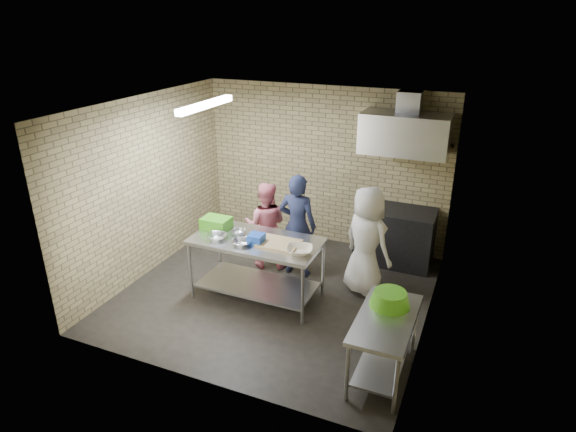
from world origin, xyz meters
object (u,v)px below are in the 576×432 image
(prep_table, at_px, (257,268))
(stove, at_px, (395,236))
(woman_pink, at_px, (266,225))
(bottle_green, at_px, (437,139))
(green_basin, at_px, (390,298))
(woman_white, at_px, (367,241))
(side_counter, at_px, (384,346))
(green_crate, at_px, (216,223))
(man_navy, at_px, (297,226))
(blue_tub, at_px, (256,239))

(prep_table, bearing_deg, stove, 49.34)
(woman_pink, bearing_deg, bottle_green, -169.01)
(prep_table, xyz_separation_m, bottle_green, (2.01, 2.06, 1.57))
(stove, height_order, bottle_green, bottle_green)
(stove, xyz_separation_m, green_basin, (0.43, -2.50, 0.38))
(woman_white, bearing_deg, side_counter, 139.93)
(woman_pink, xyz_separation_m, woman_white, (1.65, -0.16, 0.10))
(green_crate, relative_size, woman_white, 0.25)
(green_crate, height_order, green_basin, green_crate)
(man_navy, relative_size, woman_white, 1.01)
(blue_tub, bearing_deg, prep_table, 116.57)
(side_counter, relative_size, bottle_green, 8.00)
(stove, relative_size, woman_white, 0.75)
(prep_table, xyz_separation_m, man_navy, (0.27, 0.84, 0.36))
(side_counter, xyz_separation_m, woman_pink, (-2.30, 1.82, 0.32))
(side_counter, distance_m, green_crate, 2.97)
(side_counter, xyz_separation_m, man_navy, (-1.75, 1.77, 0.43))
(stove, height_order, blue_tub, blue_tub)
(side_counter, relative_size, green_basin, 2.61)
(side_counter, relative_size, green_crate, 3.03)
(bottle_green, relative_size, woman_white, 0.09)
(man_navy, xyz_separation_m, woman_pink, (-0.56, 0.06, -0.11))
(blue_tub, distance_m, bottle_green, 3.11)
(woman_pink, bearing_deg, green_crate, 46.13)
(side_counter, distance_m, blue_tub, 2.21)
(green_basin, height_order, woman_pink, woman_pink)
(prep_table, xyz_separation_m, side_counter, (2.01, -0.93, -0.07))
(prep_table, relative_size, side_counter, 1.49)
(blue_tub, height_order, woman_white, woman_white)
(prep_table, height_order, stove, stove)
(blue_tub, xyz_separation_m, woman_pink, (-0.34, 1.00, -0.26))
(green_crate, xyz_separation_m, bottle_green, (2.71, 1.94, 1.04))
(green_crate, distance_m, man_navy, 1.22)
(prep_table, bearing_deg, woman_pink, 107.82)
(blue_tub, xyz_separation_m, bottle_green, (1.96, 2.16, 1.06))
(side_counter, relative_size, stove, 1.00)
(prep_table, relative_size, bottle_green, 11.90)
(green_basin, xyz_separation_m, bottle_green, (0.02, 2.74, 1.18))
(bottle_green, bearing_deg, woman_pink, -153.14)
(side_counter, distance_m, woman_white, 1.83)
(blue_tub, height_order, green_basin, blue_tub)
(man_navy, bearing_deg, green_crate, 35.43)
(stove, xyz_separation_m, bottle_green, (0.45, 0.24, 1.57))
(prep_table, distance_m, bottle_green, 3.28)
(green_crate, xyz_separation_m, blue_tub, (0.75, -0.22, -0.01))
(bottle_green, distance_m, woman_white, 1.92)
(stove, height_order, woman_white, woman_white)
(woman_pink, bearing_deg, woman_white, 158.46)
(green_basin, xyz_separation_m, woman_white, (-0.63, 1.41, -0.04))
(stove, bearing_deg, green_basin, -80.24)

